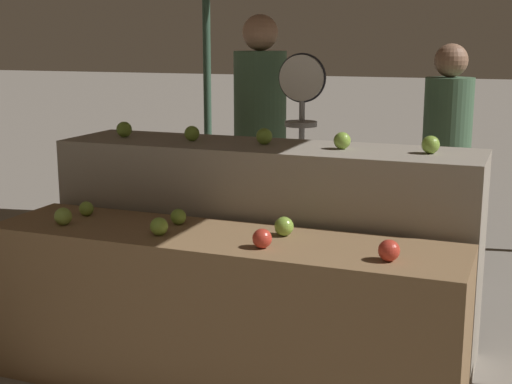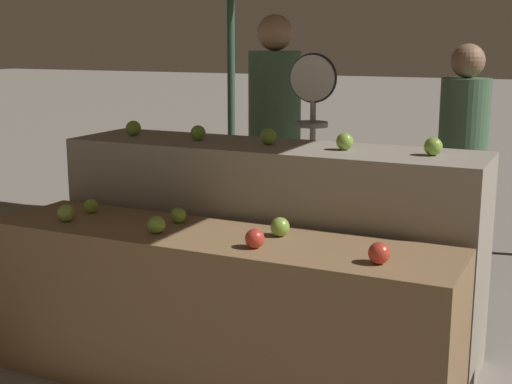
{
  "view_description": "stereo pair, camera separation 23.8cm",
  "coord_description": "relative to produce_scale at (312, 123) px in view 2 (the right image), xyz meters",
  "views": [
    {
      "loc": [
        1.31,
        -2.89,
        1.66
      ],
      "look_at": [
        0.06,
        0.3,
        0.92
      ],
      "focal_mm": 50.0,
      "sensor_mm": 36.0,
      "label": 1
    },
    {
      "loc": [
        1.52,
        -2.79,
        1.66
      ],
      "look_at": [
        0.06,
        0.3,
        0.92
      ],
      "focal_mm": 50.0,
      "sensor_mm": 36.0,
      "label": 2
    }
  ],
  "objects": [
    {
      "name": "apple_front_4",
      "position": [
        -0.77,
        -1.19,
        -0.35
      ],
      "size": [
        0.07,
        0.07,
        0.07
      ],
      "primitive_type": "sphere",
      "color": "#84AD3D",
      "rests_on": "display_counter_front"
    },
    {
      "name": "apple_front_1",
      "position": [
        -0.24,
        -1.39,
        -0.34
      ],
      "size": [
        0.08,
        0.08,
        0.08
      ],
      "primitive_type": "sphere",
      "color": "#84AD3D",
      "rests_on": "display_counter_front"
    },
    {
      "name": "apple_back_4",
      "position": [
        0.87,
        -0.68,
        0.0
      ],
      "size": [
        0.09,
        0.09,
        0.09
      ],
      "primitive_type": "sphere",
      "color": "#84AD3D",
      "rests_on": "display_counter_back"
    },
    {
      "name": "apple_back_0",
      "position": [
        -0.83,
        -0.7,
        0.0
      ],
      "size": [
        0.09,
        0.09,
        0.09
      ],
      "primitive_type": "sphere",
      "color": "#7AA338",
      "rests_on": "display_counter_back"
    },
    {
      "name": "apple_back_2",
      "position": [
        0.01,
        -0.68,
        -0.0
      ],
      "size": [
        0.09,
        0.09,
        0.09
      ],
      "primitive_type": "sphere",
      "color": "#7AA338",
      "rests_on": "display_counter_back"
    },
    {
      "name": "display_counter_back",
      "position": [
        0.02,
        -0.69,
        -0.6
      ],
      "size": [
        2.25,
        0.55,
        1.12
      ],
      "primitive_type": "cube",
      "color": "gray",
      "rests_on": "ground_plane"
    },
    {
      "name": "apple_front_5",
      "position": [
        -0.25,
        -1.18,
        -0.35
      ],
      "size": [
        0.08,
        0.08,
        0.08
      ],
      "primitive_type": "sphere",
      "color": "#7AA338",
      "rests_on": "display_counter_front"
    },
    {
      "name": "apple_front_0",
      "position": [
        -0.76,
        -1.39,
        -0.34
      ],
      "size": [
        0.09,
        0.09,
        0.09
      ],
      "primitive_type": "sphere",
      "color": "#8EB247",
      "rests_on": "display_counter_front"
    },
    {
      "name": "produce_scale",
      "position": [
        0.0,
        0.0,
        0.0
      ],
      "size": [
        0.3,
        0.2,
        1.58
      ],
      "color": "#99999E",
      "rests_on": "ground_plane"
    },
    {
      "name": "person_vendor_at_scale",
      "position": [
        -0.4,
        0.34,
        -0.1
      ],
      "size": [
        0.43,
        0.43,
        1.82
      ],
      "rotation": [
        0.0,
        0.0,
        2.89
      ],
      "color": "#2D2D38",
      "rests_on": "ground_plane"
    },
    {
      "name": "apple_front_3",
      "position": [
        0.82,
        -1.39,
        -0.34
      ],
      "size": [
        0.09,
        0.09,
        0.09
      ],
      "primitive_type": "sphere",
      "color": "red",
      "rests_on": "display_counter_front"
    },
    {
      "name": "display_counter_front",
      "position": [
        0.02,
        -1.29,
        -0.77
      ],
      "size": [
        2.25,
        0.55,
        0.77
      ],
      "primitive_type": "cube",
      "color": "olive",
      "rests_on": "ground_plane"
    },
    {
      "name": "apple_front_6",
      "position": [
        0.3,
        -1.19,
        -0.34
      ],
      "size": [
        0.09,
        0.09,
        0.09
      ],
      "primitive_type": "sphere",
      "color": "#84AD3D",
      "rests_on": "display_counter_front"
    },
    {
      "name": "apple_back_1",
      "position": [
        -0.4,
        -0.7,
        -0.0
      ],
      "size": [
        0.08,
        0.08,
        0.08
      ],
      "primitive_type": "sphere",
      "color": "#7AA338",
      "rests_on": "display_counter_back"
    },
    {
      "name": "apple_back_3",
      "position": [
        0.44,
        -0.69,
        -0.0
      ],
      "size": [
        0.09,
        0.09,
        0.09
      ],
      "primitive_type": "sphere",
      "color": "#84AD3D",
      "rests_on": "display_counter_back"
    },
    {
      "name": "person_customer_left",
      "position": [
        0.81,
        0.59,
        -0.2
      ],
      "size": [
        0.33,
        0.33,
        1.64
      ],
      "rotation": [
        0.0,
        0.0,
        3.18
      ],
      "color": "#2D2D38",
      "rests_on": "ground_plane"
    },
    {
      "name": "apple_front_2",
      "position": [
        0.28,
        -1.41,
        -0.34
      ],
      "size": [
        0.09,
        0.09,
        0.09
      ],
      "primitive_type": "sphere",
      "color": "red",
      "rests_on": "display_counter_front"
    }
  ]
}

